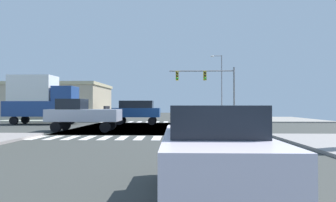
# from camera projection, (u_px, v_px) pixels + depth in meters

# --- Properties ---
(ground) EXTENTS (90.00, 90.00, 0.05)m
(ground) POSITION_uv_depth(u_px,v_px,m) (160.00, 128.00, 22.38)
(ground) COLOR #3A3C39
(sidewalk_corner_ne) EXTENTS (12.00, 12.00, 0.14)m
(sidewalk_corner_ne) POSITION_uv_depth(u_px,v_px,m) (265.00, 119.00, 34.03)
(sidewalk_corner_ne) COLOR gray
(sidewalk_corner_ne) RESTS_ON ground
(sidewalk_corner_nw) EXTENTS (12.00, 12.00, 0.14)m
(sidewalk_corner_nw) POSITION_uv_depth(u_px,v_px,m) (67.00, 119.00, 34.72)
(sidewalk_corner_nw) COLOR gray
(sidewalk_corner_nw) RESTS_ON ground
(crosswalk_near) EXTENTS (13.50, 2.00, 0.01)m
(crosswalk_near) POSITION_uv_depth(u_px,v_px,m) (148.00, 138.00, 15.09)
(crosswalk_near) COLOR white
(crosswalk_near) RESTS_ON ground
(crosswalk_far) EXTENTS (13.50, 2.00, 0.01)m
(crosswalk_far) POSITION_uv_depth(u_px,v_px,m) (161.00, 122.00, 29.68)
(crosswalk_far) COLOR white
(crosswalk_far) RESTS_ON ground
(traffic_signal_mast) EXTENTS (7.31, 0.55, 6.14)m
(traffic_signal_mast) POSITION_uv_depth(u_px,v_px,m) (208.00, 81.00, 29.26)
(traffic_signal_mast) COLOR gray
(traffic_signal_mast) RESTS_ON ground
(street_lamp) EXTENTS (1.78, 0.32, 9.44)m
(street_lamp) POSITION_uv_depth(u_px,v_px,m) (220.00, 81.00, 39.42)
(street_lamp) COLOR gray
(street_lamp) RESTS_ON ground
(bank_building) EXTENTS (17.56, 9.85, 4.95)m
(bank_building) POSITION_uv_depth(u_px,v_px,m) (49.00, 101.00, 37.84)
(bank_building) COLOR tan
(bank_building) RESTS_ON ground
(suv_nearside_1) EXTENTS (1.96, 4.60, 2.34)m
(suv_nearside_1) POSITION_uv_depth(u_px,v_px,m) (145.00, 108.00, 55.77)
(suv_nearside_1) COLOR black
(suv_nearside_1) RESTS_ON ground
(suv_farside_2) EXTENTS (4.60, 1.96, 2.34)m
(suv_farside_2) POSITION_uv_depth(u_px,v_px,m) (137.00, 110.00, 25.97)
(suv_farside_2) COLOR black
(suv_farside_2) RESTS_ON ground
(pickup_crossing_1) EXTENTS (2.00, 5.10, 2.35)m
(pickup_crossing_1) POSITION_uv_depth(u_px,v_px,m) (142.00, 108.00, 49.45)
(pickup_crossing_1) COLOR black
(pickup_crossing_1) RESTS_ON ground
(pickup_leading_2) EXTENTS (5.10, 2.00, 2.35)m
(pickup_leading_2) POSITION_uv_depth(u_px,v_px,m) (82.00, 113.00, 19.05)
(pickup_leading_2) COLOR black
(pickup_leading_2) RESTS_ON ground
(sedan_trailing_2) EXTENTS (1.80, 4.30, 1.88)m
(sedan_trailing_2) POSITION_uv_depth(u_px,v_px,m) (211.00, 145.00, 5.10)
(sedan_trailing_2) COLOR black
(sedan_trailing_2) RESTS_ON ground
(box_truck_middle_1) EXTENTS (7.20, 2.40, 4.85)m
(box_truck_middle_1) POSITION_uv_depth(u_px,v_px,m) (42.00, 99.00, 26.24)
(box_truck_middle_1) COLOR black
(box_truck_middle_1) RESTS_ON ground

